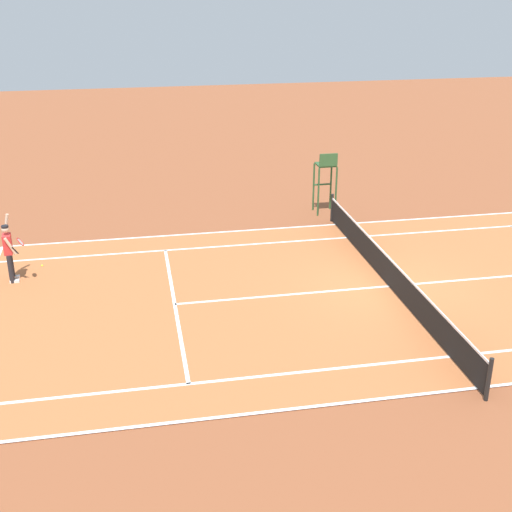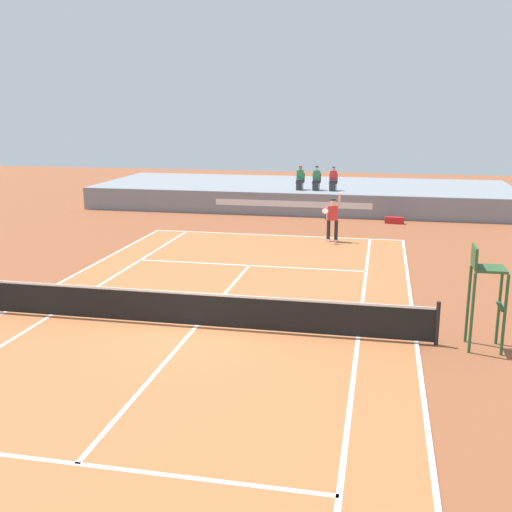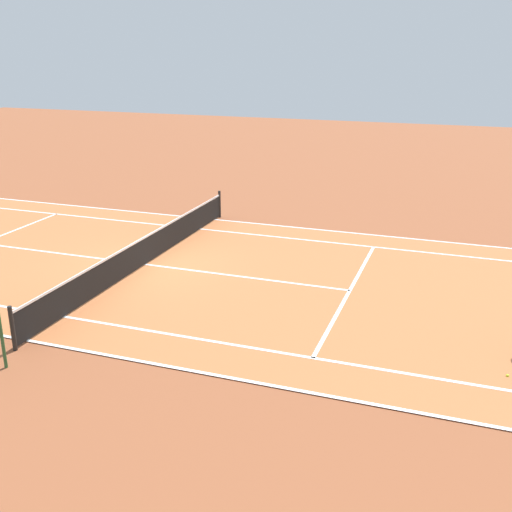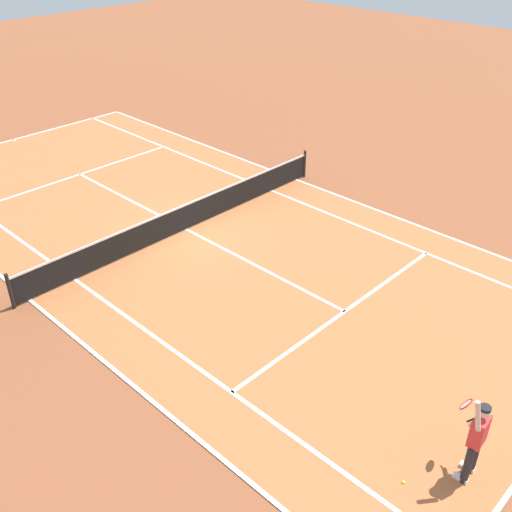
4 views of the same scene
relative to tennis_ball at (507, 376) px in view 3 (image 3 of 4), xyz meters
The scene contains 4 objects.
ground_plane 10.96m from the tennis_ball, 108.74° to the right, with size 80.00×80.00×0.00m, color brown.
court 10.96m from the tennis_ball, 108.74° to the right, with size 11.08×23.88×0.03m.
net 10.97m from the tennis_ball, 108.74° to the right, with size 11.98×0.10×1.07m.
tennis_ball is the anchor object (origin of this frame).
Camera 3 is at (15.69, 9.18, 6.48)m, focal length 42.86 mm.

